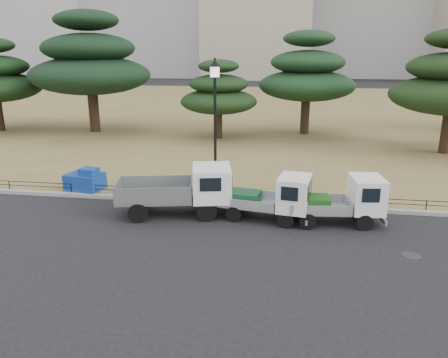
% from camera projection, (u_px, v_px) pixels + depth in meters
% --- Properties ---
extents(ground, '(220.00, 220.00, 0.00)m').
position_uv_depth(ground, '(216.00, 229.00, 15.90)').
color(ground, black).
extents(lawn, '(120.00, 56.00, 0.15)m').
position_uv_depth(lawn, '(265.00, 111.00, 44.86)').
color(lawn, olive).
rests_on(lawn, ground).
extents(curb, '(120.00, 0.25, 0.16)m').
position_uv_depth(curb, '(226.00, 203.00, 18.34)').
color(curb, gray).
rests_on(curb, ground).
extents(truck_large, '(4.66, 2.57, 1.92)m').
position_uv_depth(truck_large, '(182.00, 188.00, 17.01)').
color(truck_large, black).
rests_on(truck_large, ground).
extents(truck_kei_front, '(3.55, 1.92, 1.78)m').
position_uv_depth(truck_kei_front, '(272.00, 197.00, 16.53)').
color(truck_kei_front, black).
rests_on(truck_kei_front, ground).
extents(truck_kei_rear, '(3.56, 1.81, 1.80)m').
position_uv_depth(truck_kei_rear, '(343.00, 200.00, 16.18)').
color(truck_kei_rear, black).
rests_on(truck_kei_rear, ground).
extents(street_lamp, '(0.51, 0.51, 5.71)m').
position_uv_depth(street_lamp, '(215.00, 108.00, 17.56)').
color(street_lamp, black).
rests_on(street_lamp, lawn).
extents(pipe_fence, '(38.00, 0.04, 0.40)m').
position_uv_depth(pipe_fence, '(227.00, 193.00, 18.38)').
color(pipe_fence, black).
rests_on(pipe_fence, lawn).
extents(tarp_pile, '(1.74, 1.40, 1.04)m').
position_uv_depth(tarp_pile, '(85.00, 181.00, 19.74)').
color(tarp_pile, '#143E9C').
rests_on(tarp_pile, lawn).
extents(manhole, '(0.60, 0.60, 0.01)m').
position_uv_depth(manhole, '(411.00, 255.00, 13.84)').
color(manhole, '#2D2D30').
rests_on(manhole, ground).
extents(pine_west_near, '(8.84, 8.84, 8.84)m').
position_uv_depth(pine_west_near, '(90.00, 63.00, 32.21)').
color(pine_west_near, black).
rests_on(pine_west_near, lawn).
extents(pine_center_left, '(5.35, 5.35, 5.44)m').
position_uv_depth(pine_center_left, '(219.00, 94.00, 30.21)').
color(pine_center_left, black).
rests_on(pine_center_left, lawn).
extents(pine_center_right, '(6.98, 6.98, 7.41)m').
position_uv_depth(pine_center_right, '(307.00, 75.00, 31.52)').
color(pine_center_right, black).
rests_on(pine_center_right, lawn).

